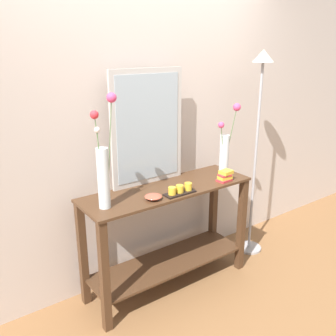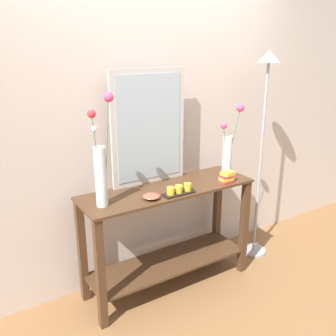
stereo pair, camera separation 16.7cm
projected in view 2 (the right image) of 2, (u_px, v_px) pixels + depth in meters
The scene contains 10 objects.
ground_plane at pixel (168, 284), 3.10m from camera, with size 7.00×6.00×0.02m, color brown.
wall_back at pixel (145, 117), 2.94m from camera, with size 6.40×0.08×2.70m, color beige.
console_table at pixel (168, 228), 2.94m from camera, with size 1.38×0.43×0.86m.
mirror_leaning at pixel (149, 128), 2.81m from camera, with size 0.62×0.03×0.88m.
tall_vase_left at pixel (101, 167), 2.43m from camera, with size 0.16×0.12×0.76m.
vase_right at pixel (228, 149), 3.05m from camera, with size 0.20×0.11×0.59m.
candle_tray at pixel (179, 190), 2.71m from camera, with size 0.24×0.09×0.07m.
decorative_bowl at pixel (151, 196), 2.62m from camera, with size 0.12×0.12×0.04m.
book_stack at pixel (227, 177), 2.94m from camera, with size 0.13×0.09×0.09m.
floor_lamp at pixel (264, 123), 3.19m from camera, with size 0.24×0.24×1.86m.
Camera 2 is at (-1.40, -2.23, 1.89)m, focal length 39.65 mm.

